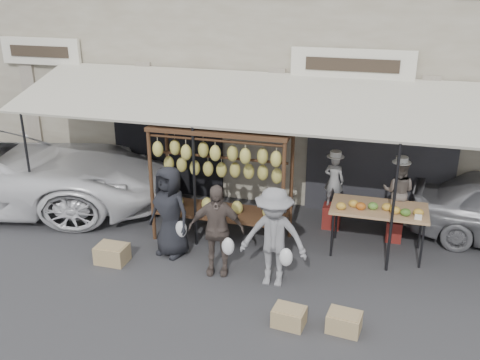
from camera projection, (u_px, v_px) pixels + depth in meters
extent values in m
plane|color=#2D2D30|center=(229.00, 283.00, 8.87)|extent=(90.00, 90.00, 0.00)
cube|color=#AFA894|center=(303.00, 29.00, 13.43)|extent=(24.00, 6.00, 7.00)
cube|color=#232328|center=(380.00, 159.00, 10.97)|extent=(3.00, 0.10, 2.50)
cube|color=black|center=(168.00, 141.00, 12.16)|extent=(2.60, 0.10, 2.50)
cube|color=silver|center=(352.00, 64.00, 10.40)|extent=(2.40, 0.10, 0.60)
cube|color=silver|center=(41.00, 51.00, 12.17)|extent=(2.00, 0.10, 0.60)
cube|color=#BCB9A5|center=(264.00, 100.00, 9.99)|extent=(10.00, 2.34, 0.63)
cylinder|color=black|center=(29.00, 170.00, 10.63)|extent=(0.05, 0.05, 2.30)
cylinder|color=black|center=(195.00, 188.00, 9.74)|extent=(0.05, 0.05, 2.30)
cylinder|color=black|center=(393.00, 210.00, 8.85)|extent=(0.05, 0.05, 2.30)
cylinder|color=#332010|center=(151.00, 186.00, 9.97)|extent=(0.07, 0.07, 2.20)
cylinder|color=#332010|center=(283.00, 201.00, 9.34)|extent=(0.07, 0.07, 2.20)
cylinder|color=#332010|center=(168.00, 172.00, 10.69)|extent=(0.07, 0.07, 2.20)
cylinder|color=#332010|center=(291.00, 184.00, 10.05)|extent=(0.07, 0.07, 2.20)
cube|color=#332010|center=(221.00, 129.00, 9.61)|extent=(2.60, 0.90, 0.07)
cylinder|color=#332010|center=(215.00, 140.00, 9.34)|extent=(2.50, 0.05, 0.05)
cylinder|color=#332010|center=(227.00, 130.00, 9.97)|extent=(2.50, 0.05, 0.05)
cylinder|color=#332010|center=(221.00, 157.00, 9.81)|extent=(2.50, 0.05, 0.05)
cube|color=#332010|center=(222.00, 212.00, 10.21)|extent=(2.50, 0.80, 0.05)
ellipsoid|color=#CCC95C|center=(158.00, 149.00, 9.71)|extent=(0.20, 0.18, 0.30)
ellipsoid|color=#CCC95C|center=(175.00, 147.00, 9.77)|extent=(0.20, 0.18, 0.30)
ellipsoid|color=#CCC95C|center=(186.00, 152.00, 9.58)|extent=(0.20, 0.18, 0.30)
ellipsoid|color=#CCC95C|center=(203.00, 150.00, 9.63)|extent=(0.20, 0.18, 0.30)
ellipsoid|color=#CCC95C|center=(215.00, 153.00, 9.43)|extent=(0.20, 0.18, 0.30)
ellipsoid|color=#CCC95C|center=(233.00, 153.00, 9.50)|extent=(0.20, 0.18, 0.30)
ellipsoid|color=#CCC95C|center=(245.00, 156.00, 9.29)|extent=(0.20, 0.18, 0.30)
ellipsoid|color=#CCC95C|center=(263.00, 156.00, 9.36)|extent=(0.20, 0.18, 0.30)
ellipsoid|color=#CCC95C|center=(276.00, 159.00, 9.15)|extent=(0.20, 0.18, 0.30)
ellipsoid|color=#CCC95C|center=(169.00, 163.00, 10.16)|extent=(0.20, 0.18, 0.30)
ellipsoid|color=#CCC95C|center=(182.00, 165.00, 10.09)|extent=(0.20, 0.18, 0.30)
ellipsoid|color=#CCC95C|center=(195.00, 168.00, 10.04)|extent=(0.20, 0.18, 0.30)
ellipsoid|color=#CCC95C|center=(208.00, 169.00, 9.97)|extent=(0.20, 0.18, 0.30)
ellipsoid|color=#CCC95C|center=(222.00, 170.00, 9.90)|extent=(0.20, 0.18, 0.30)
ellipsoid|color=#CCC95C|center=(235.00, 170.00, 9.82)|extent=(0.20, 0.18, 0.30)
ellipsoid|color=#CCC95C|center=(249.00, 171.00, 9.76)|extent=(0.20, 0.18, 0.30)
ellipsoid|color=#CCC95C|center=(263.00, 173.00, 9.69)|extent=(0.20, 0.18, 0.30)
ellipsoid|color=#CCC95C|center=(277.00, 176.00, 9.64)|extent=(0.20, 0.18, 0.30)
cube|color=tan|center=(379.00, 209.00, 9.56)|extent=(1.70, 0.90, 0.05)
cylinder|color=black|center=(332.00, 235.00, 9.59)|extent=(0.04, 0.04, 0.85)
cylinder|color=black|center=(422.00, 246.00, 9.20)|extent=(0.04, 0.04, 0.85)
cylinder|color=black|center=(336.00, 218.00, 10.25)|extent=(0.04, 0.04, 0.85)
cylinder|color=black|center=(420.00, 228.00, 9.86)|extent=(0.04, 0.04, 0.85)
ellipsoid|color=gold|center=(341.00, 206.00, 9.44)|extent=(0.18, 0.14, 0.14)
ellipsoid|color=gold|center=(354.00, 203.00, 9.54)|extent=(0.18, 0.14, 0.14)
ellipsoid|color=#B25919|center=(361.00, 206.00, 9.43)|extent=(0.18, 0.14, 0.14)
ellipsoid|color=#598C33|center=(373.00, 206.00, 9.44)|extent=(0.18, 0.14, 0.14)
ellipsoid|color=gold|center=(387.00, 207.00, 9.40)|extent=(0.18, 0.14, 0.14)
ellipsoid|color=gold|center=(395.00, 210.00, 9.27)|extent=(0.18, 0.14, 0.14)
ellipsoid|color=#477226|center=(406.00, 212.00, 9.18)|extent=(0.18, 0.14, 0.14)
ellipsoid|color=gold|center=(418.00, 212.00, 9.18)|extent=(0.18, 0.14, 0.14)
imported|color=gray|center=(334.00, 181.00, 10.48)|extent=(0.41, 0.29, 1.06)
imported|color=#685E56|center=(398.00, 192.00, 9.94)|extent=(0.66, 0.55, 1.21)
imported|color=black|center=(170.00, 212.00, 9.52)|extent=(0.95, 0.76, 1.69)
imported|color=brown|center=(216.00, 230.00, 8.94)|extent=(1.00, 0.56, 1.61)
imported|color=gray|center=(274.00, 238.00, 8.58)|extent=(1.10, 0.64, 1.70)
cube|color=maroon|center=(331.00, 216.00, 10.76)|extent=(0.39, 0.39, 0.48)
cube|color=maroon|center=(394.00, 231.00, 10.23)|extent=(0.31, 0.31, 0.41)
cube|color=tan|center=(289.00, 317.00, 7.78)|extent=(0.50, 0.40, 0.28)
cube|color=tan|center=(344.00, 322.00, 7.66)|extent=(0.51, 0.41, 0.28)
cube|color=tan|center=(112.00, 254.00, 9.48)|extent=(0.54, 0.41, 0.32)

